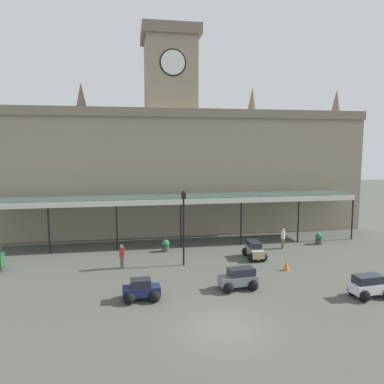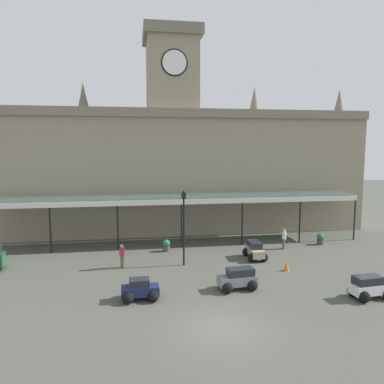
% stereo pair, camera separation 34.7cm
% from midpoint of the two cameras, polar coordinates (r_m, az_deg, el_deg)
% --- Properties ---
extents(ground_plane, '(140.00, 140.00, 0.00)m').
position_cam_midpoint_polar(ground_plane, '(18.36, 5.18, -20.18)').
color(ground_plane, '#484B42').
extents(station_building, '(37.73, 7.28, 19.60)m').
position_cam_midpoint_polar(station_building, '(37.58, -2.78, 4.11)').
color(station_building, gray).
rests_on(station_building, ground).
extents(entrance_canopy, '(31.60, 3.26, 4.14)m').
position_cam_midpoint_polar(entrance_canopy, '(32.02, -1.60, -0.94)').
color(entrance_canopy, '#38564C').
rests_on(entrance_canopy, ground).
extents(car_white_estate, '(2.33, 1.69, 1.27)m').
position_cam_midpoint_polar(car_white_estate, '(23.56, 26.00, -13.12)').
color(car_white_estate, silver).
rests_on(car_white_estate, ground).
extents(car_navy_sedan, '(2.07, 1.55, 1.19)m').
position_cam_midpoint_polar(car_navy_sedan, '(21.28, -7.49, -14.80)').
color(car_navy_sedan, '#19214C').
rests_on(car_navy_sedan, ground).
extents(car_grey_estate, '(2.33, 1.70, 1.27)m').
position_cam_midpoint_polar(car_grey_estate, '(22.68, 7.48, -13.23)').
color(car_grey_estate, slate).
rests_on(car_grey_estate, ground).
extents(car_beige_estate, '(1.61, 2.29, 1.27)m').
position_cam_midpoint_polar(car_beige_estate, '(28.71, 9.96, -8.93)').
color(car_beige_estate, tan).
rests_on(car_beige_estate, ground).
extents(pedestrian_crossing_forecourt, '(0.34, 0.38, 1.67)m').
position_cam_midpoint_polar(pedestrian_crossing_forecourt, '(26.51, -10.32, -9.51)').
color(pedestrian_crossing_forecourt, brown).
rests_on(pedestrian_crossing_forecourt, ground).
extents(pedestrian_beside_cars, '(0.34, 0.35, 1.67)m').
position_cam_midpoint_polar(pedestrian_beside_cars, '(31.77, 14.25, -6.85)').
color(pedestrian_beside_cars, brown).
rests_on(pedestrian_beside_cars, ground).
extents(victorian_lamppost, '(0.30, 0.30, 5.35)m').
position_cam_midpoint_polar(victorian_lamppost, '(26.13, -0.90, -4.25)').
color(victorian_lamppost, black).
rests_on(victorian_lamppost, ground).
extents(traffic_cone, '(0.40, 0.40, 0.64)m').
position_cam_midpoint_polar(traffic_cone, '(26.54, 14.68, -10.94)').
color(traffic_cone, orange).
rests_on(traffic_cone, ground).
extents(planter_forecourt_centre, '(0.60, 0.60, 0.96)m').
position_cam_midpoint_polar(planter_forecourt_centre, '(30.25, -3.63, -8.17)').
color(planter_forecourt_centre, '#47423D').
rests_on(planter_forecourt_centre, ground).
extents(planter_by_canopy, '(0.60, 0.60, 0.96)m').
position_cam_midpoint_polar(planter_by_canopy, '(34.16, 19.39, -6.79)').
color(planter_by_canopy, '#47423D').
rests_on(planter_by_canopy, ground).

